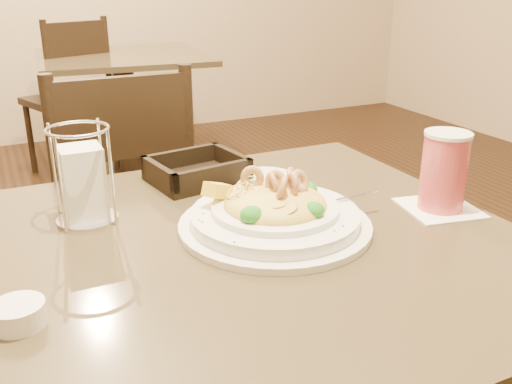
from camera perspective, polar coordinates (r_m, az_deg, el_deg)
name	(u,v)px	position (r m, az deg, el deg)	size (l,w,h in m)	color
main_table	(261,348)	(1.12, 0.45, -15.36)	(0.90, 0.90, 0.73)	black
background_table	(125,95)	(3.40, -12.99, 9.42)	(0.96, 0.96, 0.73)	black
dining_chair_near	(121,206)	(1.78, -13.38, -1.42)	(0.42, 0.42, 0.93)	black
dining_chair_far	(71,94)	(3.53, -17.99, 9.31)	(0.54, 0.54, 0.93)	black
pasta_bowl	(275,213)	(1.02, 1.90, -2.07)	(0.39, 0.35, 0.11)	white
drink_glass	(444,172)	(1.15, 18.28, 1.92)	(0.16, 0.16, 0.15)	white
bread_basket	(197,172)	(1.27, -5.93, 1.98)	(0.22, 0.19, 0.05)	black
napkin_caddy	(83,181)	(1.09, -16.88, 1.02)	(0.11, 0.11, 0.18)	silver
side_plate	(265,179)	(1.27, 0.87, 1.36)	(0.14, 0.14, 0.01)	white
butter_ramekin	(18,314)	(0.82, -22.68, -11.23)	(0.07, 0.07, 0.03)	white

